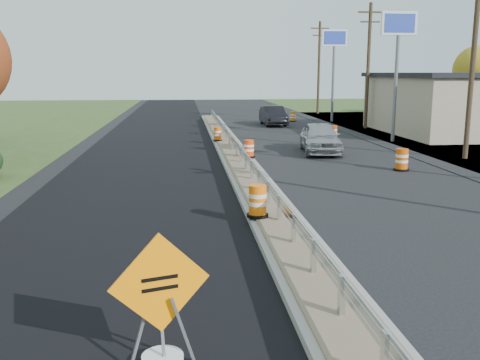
{
  "coord_description": "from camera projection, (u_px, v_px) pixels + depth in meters",
  "views": [
    {
      "loc": [
        -2.63,
        -16.28,
        4.29
      ],
      "look_at": [
        -0.94,
        -0.56,
        1.1
      ],
      "focal_mm": 40.0,
      "sensor_mm": 36.0,
      "label": 1
    }
  ],
  "objects": [
    {
      "name": "milled_overlay",
      "position": [
        147.0,
        161.0,
        26.27
      ],
      "size": [
        7.2,
        120.0,
        0.01
      ],
      "primitive_type": "cube",
      "color": "black",
      "rests_on": "ground"
    },
    {
      "name": "barrel_median_mid",
      "position": [
        249.0,
        149.0,
        25.92
      ],
      "size": [
        0.58,
        0.58,
        0.85
      ],
      "color": "black",
      "rests_on": "median"
    },
    {
      "name": "barrel_shoulder_near",
      "position": [
        402.0,
        160.0,
        23.67
      ],
      "size": [
        0.67,
        0.67,
        0.99
      ],
      "color": "black",
      "rests_on": "ground"
    },
    {
      "name": "median",
      "position": [
        241.0,
        164.0,
        24.76
      ],
      "size": [
        1.6,
        55.0,
        0.23
      ],
      "color": "gray",
      "rests_on": "ground"
    },
    {
      "name": "utility_pole_smid",
      "position": [
        473.0,
        59.0,
        25.98
      ],
      "size": [
        1.9,
        0.26,
        9.4
      ],
      "color": "#473523",
      "rests_on": "ground"
    },
    {
      "name": "barrel_shoulder_mid",
      "position": [
        333.0,
        132.0,
        35.16
      ],
      "size": [
        0.58,
        0.58,
        0.85
      ],
      "color": "black",
      "rests_on": "ground"
    },
    {
      "name": "barrel_median_near",
      "position": [
        258.0,
        202.0,
        15.23
      ],
      "size": [
        0.63,
        0.63,
        0.92
      ],
      "color": "black",
      "rests_on": "median"
    },
    {
      "name": "barrel_shoulder_far",
      "position": [
        293.0,
        117.0,
        47.38
      ],
      "size": [
        0.58,
        0.58,
        0.85
      ],
      "color": "black",
      "rests_on": "ground"
    },
    {
      "name": "pylon_sign_mid",
      "position": [
        398.0,
        36.0,
        32.39
      ],
      "size": [
        2.2,
        0.3,
        7.9
      ],
      "color": "slate",
      "rests_on": "ground"
    },
    {
      "name": "car_silver",
      "position": [
        320.0,
        138.0,
        28.89
      ],
      "size": [
        2.55,
        5.07,
        1.66
      ],
      "primitive_type": "imported",
      "rotation": [
        0.0,
        0.0,
        -0.13
      ],
      "color": "#ABACB0",
      "rests_on": "ground"
    },
    {
      "name": "tree_far_yellow",
      "position": [
        477.0,
        70.0,
        51.94
      ],
      "size": [
        4.62,
        4.62,
        6.86
      ],
      "color": "#473523",
      "rests_on": "ground"
    },
    {
      "name": "caution_sign",
      "position": [
        162.0,
        334.0,
        7.84
      ],
      "size": [
        1.44,
        0.63,
        2.07
      ],
      "rotation": [
        0.0,
        0.0,
        0.3
      ],
      "color": "white",
      "rests_on": "ground"
    },
    {
      "name": "car_dark_mid",
      "position": [
        273.0,
        116.0,
        43.89
      ],
      "size": [
        1.74,
        4.79,
        1.57
      ],
      "primitive_type": "imported",
      "rotation": [
        0.0,
        0.0,
        0.02
      ],
      "color": "black",
      "rests_on": "ground"
    },
    {
      "name": "ground",
      "position": [
        268.0,
        210.0,
        16.99
      ],
      "size": [
        140.0,
        140.0,
        0.0
      ],
      "primitive_type": "plane",
      "color": "black",
      "rests_on": "ground"
    },
    {
      "name": "guardrail",
      "position": [
        238.0,
        148.0,
        25.61
      ],
      "size": [
        0.1,
        46.15,
        0.72
      ],
      "color": "silver",
      "rests_on": "median"
    },
    {
      "name": "utility_pole_nmid",
      "position": [
        368.0,
        64.0,
        40.6
      ],
      "size": [
        1.9,
        0.26,
        9.4
      ],
      "color": "#473523",
      "rests_on": "ground"
    },
    {
      "name": "barrel_median_far",
      "position": [
        218.0,
        134.0,
        32.25
      ],
      "size": [
        0.55,
        0.55,
        0.81
      ],
      "color": "black",
      "rests_on": "median"
    },
    {
      "name": "pylon_sign_north",
      "position": [
        334.0,
        46.0,
        46.04
      ],
      "size": [
        2.2,
        0.3,
        7.9
      ],
      "color": "slate",
      "rests_on": "ground"
    },
    {
      "name": "utility_pole_north",
      "position": [
        319.0,
        66.0,
        55.22
      ],
      "size": [
        1.9,
        0.26,
        9.4
      ],
      "color": "#473523",
      "rests_on": "ground"
    }
  ]
}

